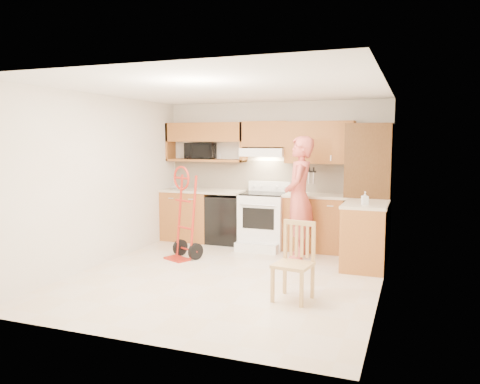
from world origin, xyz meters
The scene contains 28 objects.
floor centered at (0.00, 0.00, -0.01)m, with size 4.00×4.50×0.02m, color beige.
ceiling centered at (0.00, 0.00, 2.51)m, with size 4.00×4.50×0.02m, color white.
wall_back centered at (0.00, 2.26, 1.25)m, with size 4.00×0.02×2.50m, color silver.
wall_front centered at (0.00, -2.26, 1.25)m, with size 4.00×0.02×2.50m, color silver.
wall_left centered at (-2.01, 0.00, 1.25)m, with size 0.02×4.50×2.50m, color silver.
wall_right centered at (2.01, 0.00, 1.25)m, with size 0.02×4.50×2.50m, color silver.
backsplash centered at (0.00, 2.23, 1.20)m, with size 3.92×0.03×0.55m, color beige.
lower_cab_left centered at (-1.55, 1.95, 0.45)m, with size 0.90×0.60×0.90m, color #9C6025.
dishwasher centered at (-0.80, 1.95, 0.42)m, with size 0.60×0.60×0.85m, color black.
lower_cab_right centered at (0.83, 1.95, 0.45)m, with size 1.14×0.60×0.90m, color #9C6025.
countertop_left centered at (-1.25, 1.95, 0.92)m, with size 1.50×0.63×0.04m, color #C4B297.
countertop_right centered at (0.83, 1.95, 0.92)m, with size 1.14×0.63×0.04m, color #C4B297.
cab_return_right centered at (1.70, 1.15, 0.45)m, with size 0.60×1.00×0.90m, color #9C6025.
countertop_return centered at (1.70, 1.15, 0.92)m, with size 0.63×1.00×0.04m, color #C4B297.
pantry_tall centered at (1.65, 1.95, 1.05)m, with size 0.70×0.60×2.10m, color #523117.
upper_cab_left centered at (-1.25, 2.08, 1.98)m, with size 1.50×0.33×0.34m, color #9C6025.
upper_shelf_mw centered at (-1.25, 2.08, 1.47)m, with size 1.50×0.33×0.04m, color #9C6025.
upper_cab_center centered at (-0.12, 2.08, 1.94)m, with size 0.76×0.33×0.44m, color #9C6025.
upper_cab_right centered at (0.83, 2.08, 1.80)m, with size 1.14×0.33×0.70m, color #9C6025.
range_hood centered at (-0.12, 2.02, 1.63)m, with size 0.76×0.46×0.14m, color white.
knife_strip centered at (0.55, 2.21, 1.24)m, with size 0.40×0.05×0.29m, color black, non-canonical shape.
microwave centered at (-1.36, 2.08, 1.64)m, with size 0.53×0.36×0.29m, color black.
range centered at (-0.06, 1.79, 0.56)m, with size 0.76×1.00×1.11m, color white, non-canonical shape.
person centered at (0.67, 1.35, 0.95)m, with size 0.69×0.45×1.90m, color #C85449.
hand_truck centered at (-1.01, 0.64, 0.65)m, with size 0.51×0.47×1.30m, color #A82315, non-canonical shape.
dining_chair centered at (1.07, -0.63, 0.45)m, with size 0.41×0.44×0.91m, color tan, non-canonical shape.
soap_bottle centered at (1.70, 0.94, 1.03)m, with size 0.08×0.09×0.18m, color white.
bowl centered at (-1.79, 1.95, 0.97)m, with size 0.21×0.21×0.05m, color white.
Camera 1 is at (2.34, -5.80, 1.85)m, focal length 35.38 mm.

